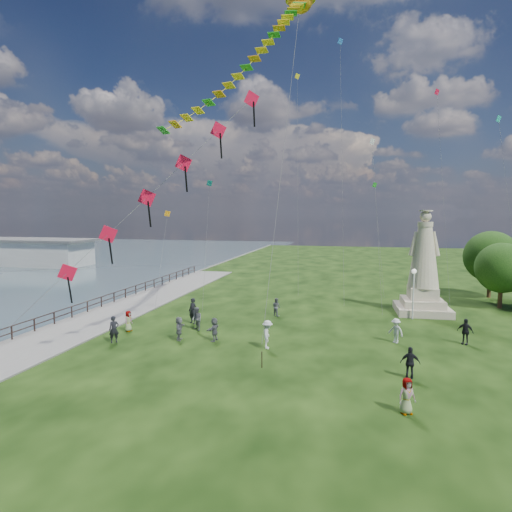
% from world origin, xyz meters
% --- Properties ---
extents(waterfront, '(200.00, 200.00, 1.51)m').
position_xyz_m(waterfront, '(-15.24, 8.99, -0.06)').
color(waterfront, '#364851').
rests_on(waterfront, ground).
extents(pier_pavilion, '(30.00, 8.00, 4.40)m').
position_xyz_m(pier_pavilion, '(-52.00, 42.00, 1.84)').
color(pier_pavilion, '#A0A09B').
rests_on(pier_pavilion, ground).
extents(statue, '(4.36, 4.36, 8.50)m').
position_xyz_m(statue, '(10.71, 18.41, 3.21)').
color(statue, tan).
rests_on(statue, ground).
extents(lamppost, '(0.37, 0.37, 3.95)m').
position_xyz_m(lamppost, '(9.69, 16.08, 2.85)').
color(lamppost, silver).
rests_on(lamppost, ground).
extents(tree_row, '(7.80, 10.80, 6.54)m').
position_xyz_m(tree_row, '(18.58, 23.96, 3.68)').
color(tree_row, '#382314').
rests_on(tree_row, ground).
extents(person_0, '(0.74, 0.72, 1.71)m').
position_xyz_m(person_0, '(-9.68, 5.24, 0.85)').
color(person_0, black).
rests_on(person_0, ground).
extents(person_1, '(0.93, 0.90, 1.65)m').
position_xyz_m(person_1, '(-5.57, 9.14, 0.83)').
color(person_1, '#595960').
rests_on(person_1, ground).
extents(person_2, '(0.74, 1.20, 1.74)m').
position_xyz_m(person_2, '(0.12, 6.31, 0.87)').
color(person_2, silver).
rests_on(person_2, ground).
extents(person_3, '(0.96, 0.52, 1.61)m').
position_xyz_m(person_3, '(8.04, 3.28, 0.80)').
color(person_3, black).
rests_on(person_3, ground).
extents(person_4, '(0.87, 0.73, 1.52)m').
position_xyz_m(person_4, '(7.44, -0.76, 0.76)').
color(person_4, '#595960').
rests_on(person_4, ground).
extents(person_5, '(0.86, 1.52, 1.55)m').
position_xyz_m(person_5, '(-5.84, 6.69, 0.78)').
color(person_5, '#595960').
rests_on(person_5, ground).
extents(person_6, '(0.81, 0.67, 1.92)m').
position_xyz_m(person_6, '(-6.55, 10.88, 0.96)').
color(person_6, black).
rests_on(person_6, ground).
extents(person_7, '(0.84, 0.78, 1.48)m').
position_xyz_m(person_7, '(-0.88, 14.61, 0.74)').
color(person_7, '#595960').
rests_on(person_7, ground).
extents(person_8, '(1.13, 1.05, 1.58)m').
position_xyz_m(person_8, '(7.86, 9.28, 0.79)').
color(person_8, silver).
rests_on(person_8, ground).
extents(person_9, '(1.08, 0.92, 1.65)m').
position_xyz_m(person_9, '(12.09, 9.98, 0.82)').
color(person_9, black).
rests_on(person_9, ground).
extents(person_10, '(0.50, 0.75, 1.46)m').
position_xyz_m(person_10, '(-10.13, 7.80, 0.73)').
color(person_10, '#595960').
rests_on(person_10, ground).
extents(person_11, '(0.82, 1.50, 1.53)m').
position_xyz_m(person_11, '(-3.54, 7.04, 0.77)').
color(person_11, '#595960').
rests_on(person_11, ground).
extents(red_kite_train, '(12.68, 9.35, 15.84)m').
position_xyz_m(red_kite_train, '(-5.84, 4.61, 9.81)').
color(red_kite_train, black).
rests_on(red_kite_train, ground).
extents(serpent_kite, '(6.79, 13.05, 24.41)m').
position_xyz_m(serpent_kite, '(0.88, 13.33, 23.24)').
color(serpent_kite, black).
rests_on(serpent_kite, ground).
extents(small_kites, '(30.17, 15.39, 24.74)m').
position_xyz_m(small_kites, '(3.65, 22.99, 13.19)').
color(small_kites, teal).
rests_on(small_kites, ground).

